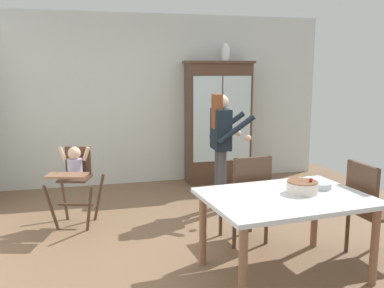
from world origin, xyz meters
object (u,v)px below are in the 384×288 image
(adult_person, at_px, (221,138))
(dining_chair_right_end, at_px, (369,204))
(dining_chair_far_side, at_px, (248,193))
(ceramic_vase, at_px, (225,53))
(serving_bowl, at_px, (322,186))
(high_chair_with_toddler, at_px, (75,172))
(china_cabinet, at_px, (218,122))
(dining_table, at_px, (286,205))
(birthday_cake, at_px, (302,187))

(adult_person, relative_size, dining_chair_right_end, 1.59)
(dining_chair_far_side, distance_m, dining_chair_right_end, 1.18)
(ceramic_vase, bearing_deg, serving_bowl, -92.03)
(adult_person, height_order, dining_chair_right_end, adult_person)
(high_chair_with_toddler, height_order, serving_bowl, high_chair_with_toddler)
(adult_person, distance_m, serving_bowl, 1.79)
(china_cabinet, bearing_deg, dining_table, -97.35)
(high_chair_with_toddler, relative_size, birthday_cake, 3.39)
(ceramic_vase, bearing_deg, high_chair_with_toddler, -147.46)
(dining_table, height_order, birthday_cake, birthday_cake)
(dining_table, bearing_deg, birthday_cake, 12.90)
(serving_bowl, bearing_deg, birthday_cake, -163.02)
(dining_chair_far_side, bearing_deg, high_chair_with_toddler, -34.28)
(dining_table, bearing_deg, ceramic_vase, 80.74)
(ceramic_vase, height_order, dining_chair_far_side, ceramic_vase)
(birthday_cake, bearing_deg, ceramic_vase, 83.71)
(serving_bowl, relative_size, dining_chair_far_side, 0.19)
(dining_table, xyz_separation_m, birthday_cake, (0.18, 0.04, 0.14))
(high_chair_with_toddler, height_order, dining_table, high_chair_with_toddler)
(birthday_cake, xyz_separation_m, dining_chair_right_end, (0.75, 0.04, -0.24))
(high_chair_with_toddler, relative_size, dining_table, 0.63)
(ceramic_vase, xyz_separation_m, high_chair_with_toddler, (-2.36, -1.51, -1.43))
(china_cabinet, distance_m, birthday_cake, 3.23)
(birthday_cake, relative_size, serving_bowl, 1.56)
(serving_bowl, bearing_deg, adult_person, 103.42)
(ceramic_vase, distance_m, serving_bowl, 3.41)
(china_cabinet, xyz_separation_m, serving_bowl, (0.00, -3.14, -0.22))
(adult_person, relative_size, dining_chair_far_side, 1.59)
(birthday_cake, relative_size, dining_chair_far_side, 0.29)
(china_cabinet, distance_m, adult_person, 1.47)
(birthday_cake, bearing_deg, high_chair_with_toddler, 139.57)
(dining_table, distance_m, dining_chair_right_end, 0.94)
(adult_person, distance_m, dining_table, 1.87)
(china_cabinet, xyz_separation_m, dining_chair_far_side, (-0.49, -2.52, -0.43))
(dining_chair_far_side, bearing_deg, adult_person, -97.99)
(china_cabinet, distance_m, ceramic_vase, 1.10)
(serving_bowl, bearing_deg, high_chair_with_toddler, 143.99)
(china_cabinet, relative_size, dining_chair_far_side, 2.05)
(high_chair_with_toddler, bearing_deg, birthday_cake, -23.82)
(high_chair_with_toddler, distance_m, adult_person, 1.87)
(high_chair_with_toddler, relative_size, dining_chair_right_end, 0.99)
(dining_table, bearing_deg, dining_chair_right_end, 5.26)
(high_chair_with_toddler, xyz_separation_m, adult_person, (1.84, 0.09, 0.31))
(adult_person, xyz_separation_m, dining_chair_right_end, (0.92, -1.76, -0.41))
(china_cabinet, bearing_deg, dining_chair_far_side, -100.88)
(china_cabinet, bearing_deg, adult_person, -106.27)
(serving_bowl, bearing_deg, dining_table, -164.72)
(china_cabinet, bearing_deg, dining_chair_right_end, -80.88)
(dining_table, xyz_separation_m, serving_bowl, (0.42, 0.11, 0.12))
(serving_bowl, height_order, dining_chair_far_side, dining_chair_far_side)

